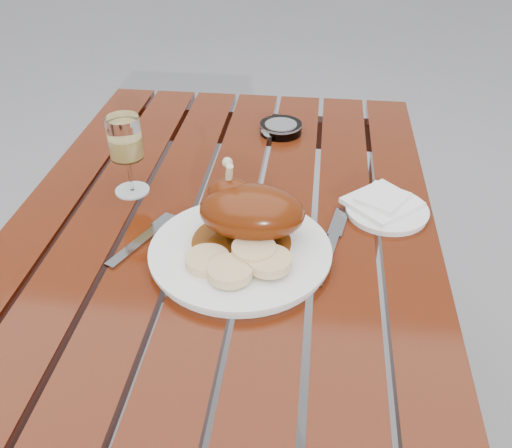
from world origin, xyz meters
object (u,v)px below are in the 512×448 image
Objects in this scene: table at (228,352)px; wine_glass at (127,156)px; dinner_plate at (240,253)px; ashtray at (281,128)px; side_plate at (387,211)px.

table is 0.50m from wine_glass.
wine_glass is at bearing 160.98° from table.
wine_glass is (-0.20, 0.07, 0.46)m from table.
table is 7.36× the size of wine_glass.
wine_glass is (-0.25, 0.19, 0.07)m from dinner_plate.
table is 0.54m from ashtray.
dinner_plate is 0.31m from side_plate.
ashtray is (-0.23, 0.32, 0.01)m from side_plate.
side_plate is at bearing -54.61° from ashtray.
table is 11.87× the size of ashtray.
ashtray is (0.28, 0.30, -0.07)m from wine_glass.
wine_glass reaches higher than ashtray.
dinner_plate reaches higher than table.
ashtray is (0.03, 0.49, 0.00)m from dinner_plate.
table is 0.49m from side_plate.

